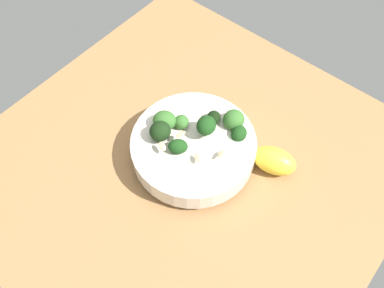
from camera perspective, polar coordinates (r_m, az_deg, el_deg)
ground_plane at (r=79.10cm, az=-0.50°, el=-3.18°), size 71.29×71.29×3.85cm
bowl_of_broccoli at (r=75.22cm, az=0.04°, el=-0.03°), size 22.18×22.18×10.12cm
lemon_wedge at (r=76.17cm, az=11.02°, el=-2.22°), size 6.74×8.87×4.87cm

